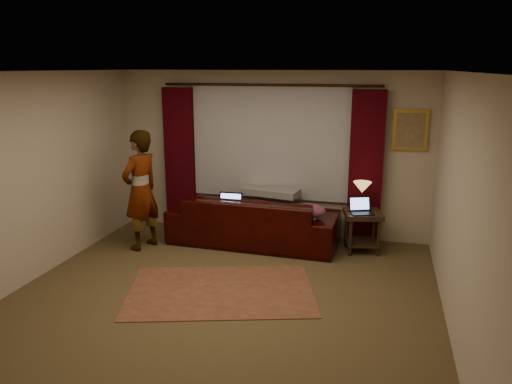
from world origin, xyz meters
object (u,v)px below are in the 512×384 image
at_px(laptop_table, 362,206).
at_px(tiffany_lamp, 362,196).
at_px(end_table, 362,231).
at_px(person, 141,190).
at_px(sofa, 254,211).
at_px(laptop_sofa, 229,203).

bearing_deg(laptop_table, tiffany_lamp, 75.17).
height_order(end_table, person, person).
distance_m(tiffany_lamp, person, 3.24).
bearing_deg(laptop_table, sofa, 157.24).
distance_m(sofa, end_table, 1.64).
xyz_separation_m(end_table, person, (-3.18, -0.67, 0.58)).
xyz_separation_m(end_table, laptop_table, (-0.01, -0.11, 0.42)).
height_order(tiffany_lamp, person, person).
bearing_deg(person, end_table, 120.13).
xyz_separation_m(end_table, tiffany_lamp, (-0.03, 0.09, 0.51)).
relative_size(end_table, laptop_table, 1.77).
bearing_deg(laptop_sofa, person, -160.81).
bearing_deg(laptop_table, person, 169.08).
bearing_deg(laptop_sofa, end_table, 3.34).
distance_m(sofa, tiffany_lamp, 1.63).
height_order(laptop_sofa, end_table, laptop_sofa).
relative_size(sofa, tiffany_lamp, 6.04).
height_order(sofa, laptop_sofa, sofa).
relative_size(laptop_sofa, person, 0.22).
distance_m(laptop_table, person, 3.23).
height_order(sofa, tiffany_lamp, sofa).
bearing_deg(sofa, end_table, -175.76).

